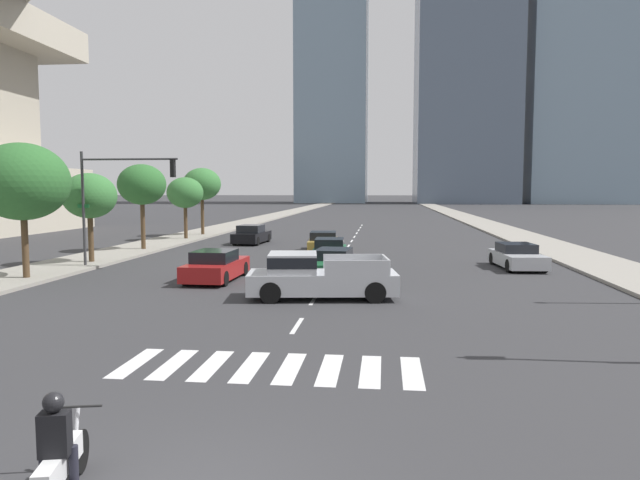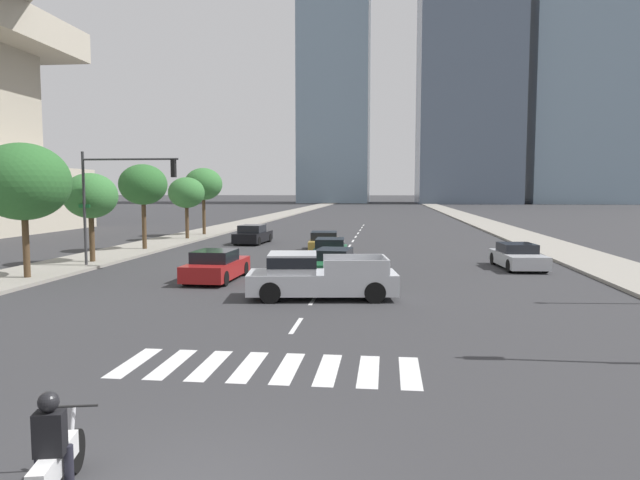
{
  "view_description": "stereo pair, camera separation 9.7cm",
  "coord_description": "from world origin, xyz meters",
  "px_view_note": "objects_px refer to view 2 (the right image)",
  "views": [
    {
      "loc": [
        2.52,
        -6.87,
        3.98
      ],
      "look_at": [
        0.0,
        15.48,
        2.0
      ],
      "focal_mm": 32.21,
      "sensor_mm": 36.0,
      "label": 1
    },
    {
      "loc": [
        2.62,
        -6.86,
        3.98
      ],
      "look_at": [
        0.0,
        15.48,
        2.0
      ],
      "focal_mm": 32.21,
      "sensor_mm": 36.0,
      "label": 2
    }
  ],
  "objects_px": {
    "sedan_red_0": "(216,266)",
    "sedan_green_5": "(333,263)",
    "sedan_silver_2": "(518,257)",
    "sedan_black_3": "(253,235)",
    "street_tree_fifth": "(203,184)",
    "sedan_green_4": "(330,251)",
    "traffic_signal_far": "(119,187)",
    "street_tree_nearest": "(23,182)",
    "street_tree_second": "(90,196)",
    "pickup_truck": "(315,276)",
    "sedan_gold_1": "(324,242)",
    "motorcycle_lead": "(53,459)",
    "street_tree_fourth": "(186,193)",
    "street_tree_third": "(143,185)"
  },
  "relations": [
    {
      "from": "sedan_red_0",
      "to": "sedan_green_5",
      "type": "height_order",
      "value": "sedan_red_0"
    },
    {
      "from": "sedan_silver_2",
      "to": "sedan_black_3",
      "type": "distance_m",
      "value": 20.04
    },
    {
      "from": "sedan_red_0",
      "to": "street_tree_fifth",
      "type": "xyz_separation_m",
      "value": [
        -8.21,
        23.46,
        3.81
      ]
    },
    {
      "from": "sedan_green_4",
      "to": "sedan_green_5",
      "type": "xyz_separation_m",
      "value": [
        0.64,
        -5.13,
        -0.02
      ]
    },
    {
      "from": "sedan_silver_2",
      "to": "sedan_green_4",
      "type": "xyz_separation_m",
      "value": [
        -9.7,
        1.51,
        0.01
      ]
    },
    {
      "from": "traffic_signal_far",
      "to": "street_tree_nearest",
      "type": "height_order",
      "value": "street_tree_nearest"
    },
    {
      "from": "street_tree_second",
      "to": "pickup_truck",
      "type": "bearing_deg",
      "value": -32.25
    },
    {
      "from": "sedan_gold_1",
      "to": "sedan_green_4",
      "type": "height_order",
      "value": "sedan_green_4"
    },
    {
      "from": "street_tree_second",
      "to": "street_tree_fifth",
      "type": "relative_size",
      "value": 0.83
    },
    {
      "from": "street_tree_nearest",
      "to": "street_tree_fifth",
      "type": "distance_m",
      "value": 24.53
    },
    {
      "from": "motorcycle_lead",
      "to": "sedan_red_0",
      "type": "height_order",
      "value": "motorcycle_lead"
    },
    {
      "from": "pickup_truck",
      "to": "sedan_green_5",
      "type": "bearing_deg",
      "value": -98.88
    },
    {
      "from": "sedan_red_0",
      "to": "sedan_gold_1",
      "type": "height_order",
      "value": "sedan_red_0"
    },
    {
      "from": "motorcycle_lead",
      "to": "sedan_green_5",
      "type": "height_order",
      "value": "motorcycle_lead"
    },
    {
      "from": "sedan_black_3",
      "to": "street_tree_fourth",
      "type": "relative_size",
      "value": 0.92
    },
    {
      "from": "motorcycle_lead",
      "to": "sedan_gold_1",
      "type": "height_order",
      "value": "motorcycle_lead"
    },
    {
      "from": "sedan_green_5",
      "to": "sedan_silver_2",
      "type": "bearing_deg",
      "value": 117.22
    },
    {
      "from": "sedan_black_3",
      "to": "street_tree_third",
      "type": "height_order",
      "value": "street_tree_third"
    },
    {
      "from": "sedan_black_3",
      "to": "sedan_red_0",
      "type": "bearing_deg",
      "value": -168.13
    },
    {
      "from": "street_tree_nearest",
      "to": "sedan_green_4",
      "type": "bearing_deg",
      "value": 32.87
    },
    {
      "from": "sedan_gold_1",
      "to": "sedan_black_3",
      "type": "relative_size",
      "value": 1.01
    },
    {
      "from": "sedan_silver_2",
      "to": "sedan_green_5",
      "type": "bearing_deg",
      "value": -72.82
    },
    {
      "from": "sedan_gold_1",
      "to": "street_tree_fifth",
      "type": "bearing_deg",
      "value": 42.53
    },
    {
      "from": "traffic_signal_far",
      "to": "sedan_black_3",
      "type": "bearing_deg",
      "value": 75.74
    },
    {
      "from": "sedan_green_4",
      "to": "street_tree_third",
      "type": "relative_size",
      "value": 0.81
    },
    {
      "from": "sedan_green_4",
      "to": "street_tree_third",
      "type": "height_order",
      "value": "street_tree_third"
    },
    {
      "from": "sedan_black_3",
      "to": "sedan_green_4",
      "type": "distance_m",
      "value": 12.01
    },
    {
      "from": "street_tree_second",
      "to": "sedan_gold_1",
      "type": "bearing_deg",
      "value": 34.82
    },
    {
      "from": "street_tree_third",
      "to": "street_tree_fifth",
      "type": "bearing_deg",
      "value": 90.0
    },
    {
      "from": "sedan_silver_2",
      "to": "motorcycle_lead",
      "type": "bearing_deg",
      "value": -29.43
    },
    {
      "from": "street_tree_fourth",
      "to": "street_tree_second",
      "type": "bearing_deg",
      "value": -90.0
    },
    {
      "from": "sedan_green_4",
      "to": "street_tree_nearest",
      "type": "distance_m",
      "value": 15.4
    },
    {
      "from": "street_tree_third",
      "to": "traffic_signal_far",
      "type": "bearing_deg",
      "value": -74.02
    },
    {
      "from": "motorcycle_lead",
      "to": "sedan_gold_1",
      "type": "bearing_deg",
      "value": -13.24
    },
    {
      "from": "traffic_signal_far",
      "to": "street_tree_nearest",
      "type": "distance_m",
      "value": 4.83
    },
    {
      "from": "sedan_green_4",
      "to": "street_tree_third",
      "type": "xyz_separation_m",
      "value": [
        -12.55,
        4.17,
        3.69
      ]
    },
    {
      "from": "sedan_gold_1",
      "to": "street_tree_fourth",
      "type": "xyz_separation_m",
      "value": [
        -11.59,
        6.62,
        3.14
      ]
    },
    {
      "from": "sedan_green_5",
      "to": "street_tree_second",
      "type": "height_order",
      "value": "street_tree_second"
    },
    {
      "from": "sedan_silver_2",
      "to": "sedan_black_3",
      "type": "relative_size",
      "value": 1.01
    },
    {
      "from": "street_tree_fifth",
      "to": "street_tree_fourth",
      "type": "bearing_deg",
      "value": -90.0
    },
    {
      "from": "motorcycle_lead",
      "to": "street_tree_third",
      "type": "relative_size",
      "value": 0.4
    },
    {
      "from": "street_tree_fifth",
      "to": "pickup_truck",
      "type": "bearing_deg",
      "value": -64.33
    },
    {
      "from": "sedan_red_0",
      "to": "sedan_gold_1",
      "type": "bearing_deg",
      "value": -13.38
    },
    {
      "from": "pickup_truck",
      "to": "street_tree_nearest",
      "type": "xyz_separation_m",
      "value": [
        -13.04,
        2.6,
        3.5
      ]
    },
    {
      "from": "motorcycle_lead",
      "to": "street_tree_nearest",
      "type": "distance_m",
      "value": 20.6
    },
    {
      "from": "traffic_signal_far",
      "to": "pickup_truck",
      "type": "bearing_deg",
      "value": -32.53
    },
    {
      "from": "street_tree_second",
      "to": "sedan_black_3",
      "type": "bearing_deg",
      "value": 64.94
    },
    {
      "from": "sedan_silver_2",
      "to": "street_tree_third",
      "type": "bearing_deg",
      "value": -108.93
    },
    {
      "from": "street_tree_third",
      "to": "street_tree_fourth",
      "type": "xyz_separation_m",
      "value": [
        -0.0,
        8.02,
        -0.56
      ]
    },
    {
      "from": "sedan_silver_2",
      "to": "street_tree_fourth",
      "type": "relative_size",
      "value": 0.94
    }
  ]
}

